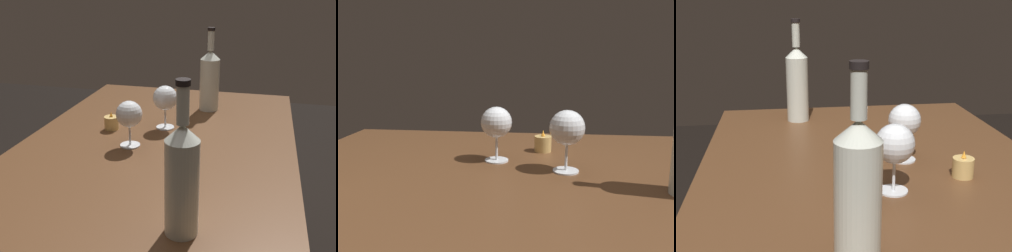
{
  "view_description": "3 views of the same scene",
  "coord_description": "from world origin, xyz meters",
  "views": [
    {
      "loc": [
        -1.22,
        -0.33,
        1.27
      ],
      "look_at": [
        -0.09,
        -0.05,
        0.83
      ],
      "focal_mm": 42.98,
      "sensor_mm": 36.0,
      "label": 1
    },
    {
      "loc": [
        0.06,
        -0.86,
        1.03
      ],
      "look_at": [
        -0.03,
        -0.01,
        0.86
      ],
      "focal_mm": 37.67,
      "sensor_mm": 36.0,
      "label": 2
    },
    {
      "loc": [
        1.03,
        -0.23,
        1.18
      ],
      "look_at": [
        -0.06,
        -0.08,
        0.84
      ],
      "focal_mm": 48.35,
      "sensor_mm": 36.0,
      "label": 3
    }
  ],
  "objects": [
    {
      "name": "dining_table",
      "position": [
        0.0,
        0.0,
        0.65
      ],
      "size": [
        1.3,
        0.9,
        0.74
      ],
      "color": "#56351E",
      "rests_on": "ground"
    },
    {
      "name": "wine_glass_left",
      "position": [
        -0.07,
        0.08,
        0.85
      ],
      "size": [
        0.09,
        0.09,
        0.15
      ],
      "color": "white",
      "rests_on": "dining_table"
    },
    {
      "name": "votive_candle",
      "position": [
        0.06,
        0.19,
        0.76
      ],
      "size": [
        0.05,
        0.05,
        0.07
      ],
      "color": "#DBB266",
      "rests_on": "dining_table"
    },
    {
      "name": "wine_glass_right",
      "position": [
        0.12,
        0.01,
        0.85
      ],
      "size": [
        0.09,
        0.09,
        0.16
      ],
      "color": "white",
      "rests_on": "dining_table"
    }
  ]
}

